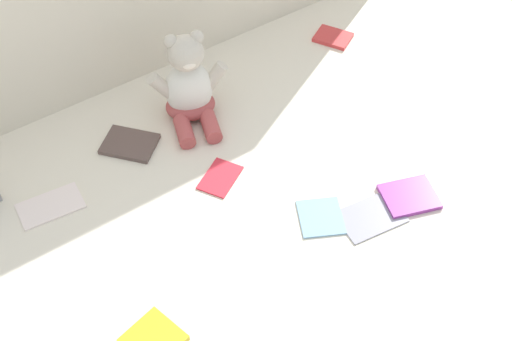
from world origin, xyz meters
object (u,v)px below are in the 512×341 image
object	(u,v)px
book_case_5	(221,178)
book_case_6	(50,205)
teddy_bear	(189,87)
book_case_1	(130,144)
book_case_2	(333,37)
book_case_8	(153,340)
book_case_7	(321,217)
book_case_0	(370,217)
book_case_3	(409,197)

from	to	relation	value
book_case_5	book_case_6	world-z (taller)	same
teddy_bear	book_case_1	size ratio (longest dim) A/B	1.93
book_case_1	book_case_2	bearing A→B (deg)	143.84
book_case_1	book_case_8	bearing A→B (deg)	26.79
book_case_1	book_case_8	xyz separation A→B (m)	(-0.20, -0.47, 0.00)
book_case_5	book_case_8	distance (m)	0.41
book_case_2	book_case_8	world-z (taller)	book_case_8
book_case_2	book_case_6	bearing A→B (deg)	-21.90
book_case_2	book_case_5	distance (m)	0.57
book_case_7	book_case_8	size ratio (longest dim) A/B	1.05
book_case_0	book_case_1	size ratio (longest dim) A/B	1.14
book_case_8	book_case_6	bearing A→B (deg)	79.74
book_case_6	book_case_8	xyz separation A→B (m)	(0.02, -0.40, 0.00)
teddy_bear	book_case_2	size ratio (longest dim) A/B	2.49
book_case_1	book_case_7	size ratio (longest dim) A/B	1.20
book_case_6	book_case_7	world-z (taller)	same
teddy_bear	book_case_7	distance (m)	0.44
teddy_bear	book_case_8	distance (m)	0.61
teddy_bear	book_case_0	bearing A→B (deg)	-54.14
book_case_3	book_case_8	distance (m)	0.62
book_case_2	book_case_6	world-z (taller)	book_case_2
book_case_8	book_case_1	bearing A→B (deg)	53.14
book_case_6	book_case_7	bearing A→B (deg)	-121.95
book_case_3	book_case_7	bearing A→B (deg)	-90.11
book_case_3	book_case_6	distance (m)	0.77
book_case_6	book_case_3	bearing A→B (deg)	-117.18
teddy_bear	book_case_8	bearing A→B (deg)	-108.66
book_case_2	book_case_3	world-z (taller)	same
teddy_bear	book_case_5	distance (m)	0.24
teddy_bear	book_case_0	size ratio (longest dim) A/B	1.69
book_case_0	book_case_2	bearing A→B (deg)	156.27
book_case_6	book_case_8	bearing A→B (deg)	-170.69
book_case_0	book_case_5	world-z (taller)	book_case_5
book_case_2	book_case_7	size ratio (longest dim) A/B	0.93
book_case_2	book_case_5	bearing A→B (deg)	-3.45
book_case_1	book_case_5	world-z (taller)	book_case_1
book_case_5	teddy_bear	bearing A→B (deg)	-44.65
book_case_2	book_case_5	world-z (taller)	book_case_2
teddy_bear	book_case_7	bearing A→B (deg)	-62.96
book_case_0	book_case_1	distance (m)	0.57
teddy_bear	book_case_5	xyz separation A→B (m)	(-0.06, -0.21, -0.08)
teddy_bear	book_case_7	xyz separation A→B (m)	(0.06, -0.43, -0.08)
book_case_2	book_case_6	xyz separation A→B (m)	(-0.86, -0.11, -0.00)
book_case_3	book_case_7	size ratio (longest dim) A/B	1.15
book_case_1	book_case_5	distance (m)	0.24
book_case_1	book_case_5	bearing A→B (deg)	79.48
book_case_5	book_case_7	size ratio (longest dim) A/B	1.01
book_case_5	book_case_6	xyz separation A→B (m)	(-0.34, 0.14, 0.00)
book_case_1	book_case_8	distance (m)	0.51
book_case_0	book_case_5	size ratio (longest dim) A/B	1.35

